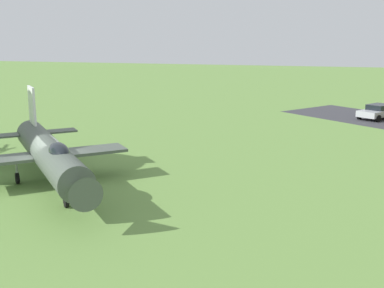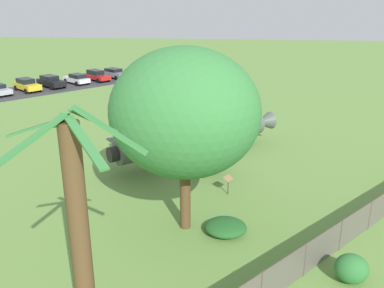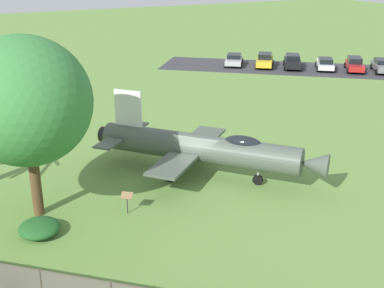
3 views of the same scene
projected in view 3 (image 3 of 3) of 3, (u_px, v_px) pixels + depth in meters
name	position (u px, v px, depth m)	size (l,w,h in m)	color
ground_plane	(199.00, 175.00, 29.77)	(200.00, 200.00, 0.00)	#668E42
parking_strip	(308.00, 69.00, 57.81)	(34.33, 8.00, 0.00)	#38383D
display_jet	(205.00, 148.00, 29.01)	(12.03, 11.17, 4.79)	#4C564C
shade_tree	(26.00, 101.00, 23.16)	(7.09, 6.22, 9.07)	brown
shrub_by_tree	(39.00, 228.00, 23.30)	(2.07, 1.93, 0.68)	#235B26
info_plaque	(127.00, 198.00, 25.02)	(0.67, 0.72, 1.14)	#333333
parked_car_gray	(383.00, 66.00, 55.98)	(4.75, 4.12, 1.41)	slate
parked_car_red	(355.00, 64.00, 56.61)	(4.74, 4.20, 1.52)	red
parked_car_white	(325.00, 64.00, 57.08)	(4.50, 3.97, 1.40)	silver
parked_car_black	(293.00, 61.00, 57.95)	(4.76, 4.07, 1.56)	black
parked_car_yellow	(265.00, 60.00, 58.60)	(4.65, 4.15, 1.58)	gold
parked_car_silver	(234.00, 60.00, 59.34)	(4.36, 3.86, 1.35)	#B2B5BA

